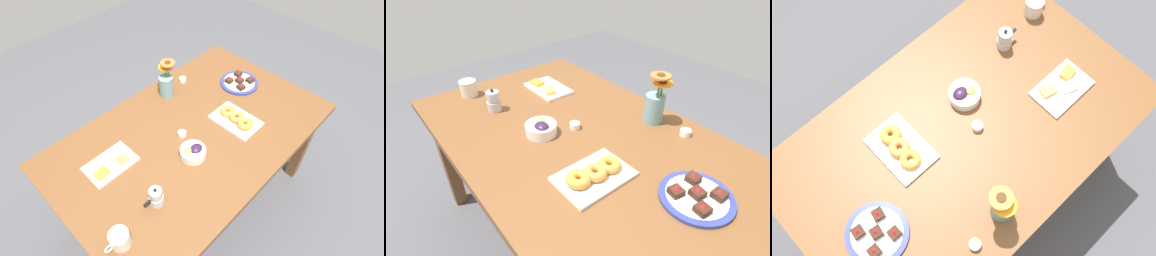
{
  "view_description": "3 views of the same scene",
  "coord_description": "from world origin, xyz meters",
  "views": [
    {
      "loc": [
        0.83,
        0.8,
        2.03
      ],
      "look_at": [
        0.0,
        0.0,
        0.78
      ],
      "focal_mm": 28.0,
      "sensor_mm": 36.0,
      "label": 1
    },
    {
      "loc": [
        -0.85,
        0.68,
        1.51
      ],
      "look_at": [
        0.0,
        0.0,
        0.78
      ],
      "focal_mm": 28.0,
      "sensor_mm": 36.0,
      "label": 2
    },
    {
      "loc": [
        -0.47,
        -0.5,
        2.45
      ],
      "look_at": [
        0.0,
        0.0,
        0.78
      ],
      "focal_mm": 40.0,
      "sensor_mm": 36.0,
      "label": 3
    }
  ],
  "objects": [
    {
      "name": "grape_bowl",
      "position": [
        0.11,
        0.12,
        0.77
      ],
      "size": [
        0.14,
        0.14,
        0.07
      ],
      "color": "white",
      "rests_on": "dining_table"
    },
    {
      "name": "jam_cup_berry",
      "position": [
        -0.3,
        -0.37,
        0.76
      ],
      "size": [
        0.05,
        0.05,
        0.03
      ],
      "color": "white",
      "rests_on": "dining_table"
    },
    {
      "name": "coffee_mug",
      "position": [
        0.67,
        0.22,
        0.78
      ],
      "size": [
        0.12,
        0.09,
        0.09
      ],
      "color": "beige",
      "rests_on": "dining_table"
    },
    {
      "name": "moka_pot",
      "position": [
        0.44,
        0.19,
        0.79
      ],
      "size": [
        0.11,
        0.07,
        0.12
      ],
      "color": "#B7B7BC",
      "rests_on": "dining_table"
    },
    {
      "name": "flower_vase",
      "position": [
        -0.13,
        -0.35,
        0.83
      ],
      "size": [
        0.11,
        0.11,
        0.25
      ],
      "color": "#6B939E",
      "rests_on": "dining_table"
    },
    {
      "name": "dessert_plate",
      "position": [
        -0.54,
        -0.08,
        0.75
      ],
      "size": [
        0.25,
        0.25,
        0.05
      ],
      "color": "navy",
      "rests_on": "dining_table"
    },
    {
      "name": "jam_cup_honey",
      "position": [
        0.05,
        -0.03,
        0.76
      ],
      "size": [
        0.05,
        0.05,
        0.03
      ],
      "color": "white",
      "rests_on": "dining_table"
    },
    {
      "name": "dining_table",
      "position": [
        0.0,
        0.0,
        0.65
      ],
      "size": [
        1.6,
        1.0,
        0.74
      ],
      "color": "brown",
      "rests_on": "ground_plane"
    },
    {
      "name": "ground_plane",
      "position": [
        0.0,
        0.0,
        0.0
      ],
      "size": [
        6.0,
        6.0,
        0.0
      ],
      "primitive_type": "plane",
      "color": "#4C4C51"
    },
    {
      "name": "cheese_platter",
      "position": [
        0.46,
        -0.15,
        0.75
      ],
      "size": [
        0.26,
        0.17,
        0.03
      ],
      "color": "white",
      "rests_on": "dining_table"
    },
    {
      "name": "croissant_platter",
      "position": [
        -0.25,
        0.13,
        0.76
      ],
      "size": [
        0.19,
        0.28,
        0.05
      ],
      "color": "white",
      "rests_on": "dining_table"
    }
  ]
}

